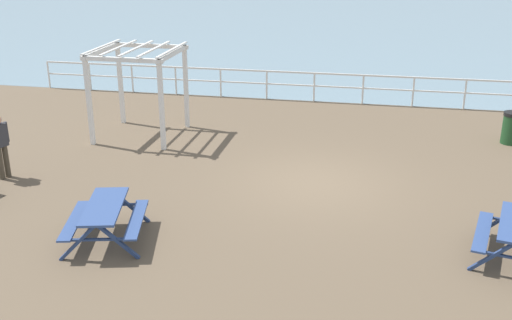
# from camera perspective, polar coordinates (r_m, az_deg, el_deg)

# --- Properties ---
(ground_plane) EXTENTS (30.00, 24.00, 0.20)m
(ground_plane) POSITION_cam_1_polar(r_m,az_deg,el_deg) (15.26, 5.62, -2.50)
(ground_plane) COLOR brown
(seaward_railing) EXTENTS (23.07, 0.07, 1.08)m
(seaward_railing) POSITION_cam_1_polar(r_m,az_deg,el_deg) (22.36, 7.78, 7.23)
(seaward_railing) COLOR white
(seaward_railing) RESTS_ON ground
(picnic_table_near_right) EXTENTS (1.89, 2.10, 0.80)m
(picnic_table_near_right) POSITION_cam_1_polar(r_m,az_deg,el_deg) (12.56, -14.02, -4.93)
(picnic_table_near_right) COLOR #334C84
(picnic_table_near_right) RESTS_ON ground
(visitor) EXTENTS (0.32, 0.51, 1.66)m
(visitor) POSITION_cam_1_polar(r_m,az_deg,el_deg) (16.41, -22.92, 1.52)
(visitor) COLOR #4C4233
(visitor) RESTS_ON ground
(lattice_pergola) EXTENTS (2.47, 2.59, 2.70)m
(lattice_pergola) POSITION_cam_1_polar(r_m,az_deg,el_deg) (18.51, -11.04, 8.20)
(lattice_pergola) COLOR white
(lattice_pergola) RESTS_ON ground
(litter_bin) EXTENTS (0.55, 0.55, 0.95)m
(litter_bin) POSITION_cam_1_polar(r_m,az_deg,el_deg) (19.33, 22.89, 2.81)
(litter_bin) COLOR #1E4723
(litter_bin) RESTS_ON ground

